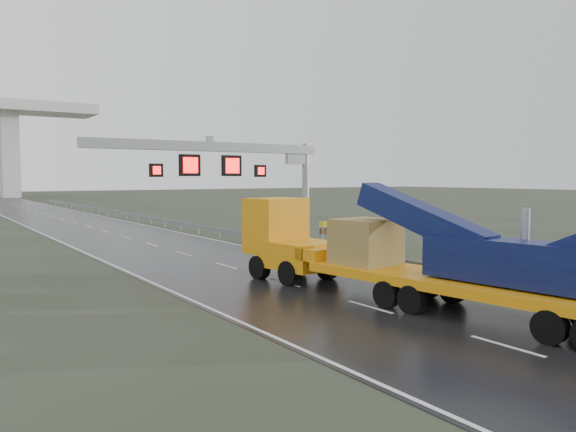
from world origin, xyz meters
TOP-DOWN VIEW (x-y plane):
  - ground at (0.00, 0.00)m, footprint 400.00×400.00m
  - road at (0.00, 40.00)m, footprint 11.00×200.00m
  - guardrail at (6.10, 30.00)m, footprint 0.20×140.00m
  - sign_gantry at (2.10, 17.99)m, footprint 14.90×1.20m
  - heavy_haul_truck at (1.68, 4.70)m, footprint 5.52×20.60m
  - exit_sign_pair at (8.00, 16.99)m, footprint 1.25×0.31m
  - striped_barrier at (6.79, 14.00)m, footprint 0.68×0.46m

SIDE VIEW (x-z plane):
  - ground at x=0.00m, z-range 0.00..0.00m
  - road at x=0.00m, z-range 0.00..0.02m
  - striped_barrier at x=6.79m, z-range 0.00..1.06m
  - guardrail at x=6.10m, z-range 0.00..1.40m
  - exit_sign_pair at x=8.00m, z-range 0.43..2.61m
  - heavy_haul_truck at x=1.68m, z-range -0.54..4.26m
  - sign_gantry at x=2.10m, z-range 1.90..9.33m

